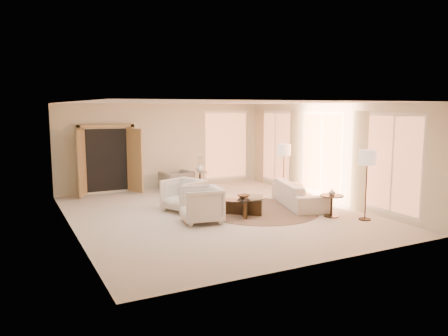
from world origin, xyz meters
name	(u,v)px	position (x,y,z in m)	size (l,w,h in m)	color
room	(217,159)	(0.00, 0.00, 1.40)	(7.04, 8.04, 2.83)	beige
windows_right	(323,154)	(3.45, 0.10, 1.35)	(0.10, 6.40, 2.40)	#FF9C66
window_back_corner	(226,145)	(2.30, 3.95, 1.35)	(1.70, 0.10, 2.40)	#FF9C66
curtains_right	(302,153)	(3.40, 1.00, 1.30)	(0.06, 5.20, 2.60)	tan
french_doors	(108,160)	(-1.90, 3.82, 1.07)	(1.95, 0.66, 2.16)	#A48451
area_rug	(261,211)	(1.15, -0.24, 0.01)	(3.03, 3.03, 0.01)	#3E2D22
sofa	(299,194)	(2.39, -0.22, 0.33)	(2.27, 0.89, 0.66)	silver
armchair_left	(184,193)	(-0.64, 0.68, 0.46)	(0.89, 0.84, 0.92)	silver
armchair_right	(201,203)	(-0.70, -0.57, 0.47)	(0.90, 0.85, 0.93)	silver
accent_chair	(177,178)	(0.21, 3.40, 0.42)	(0.95, 0.62, 0.83)	gray
coffee_table	(244,204)	(0.52, -0.45, 0.28)	(1.45, 1.45, 0.45)	black
end_table	(332,202)	(2.39, -1.55, 0.37)	(0.57, 0.57, 0.54)	black
side_table	(200,179)	(0.89, 3.09, 0.37)	(0.53, 0.53, 0.62)	#2E211A
floor_lamp_near	(284,152)	(2.59, 0.81, 1.38)	(0.39, 0.39, 1.62)	#2E211A
floor_lamp_far	(367,161)	(2.90, -2.16, 1.44)	(0.41, 0.41, 1.69)	#2E211A
bowl	(244,196)	(0.52, -0.45, 0.49)	(0.31, 0.31, 0.08)	brown
end_vase	(332,192)	(2.39, -1.55, 0.62)	(0.16, 0.16, 0.17)	white
side_vase	(200,168)	(0.89, 3.09, 0.75)	(0.26, 0.26, 0.27)	white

